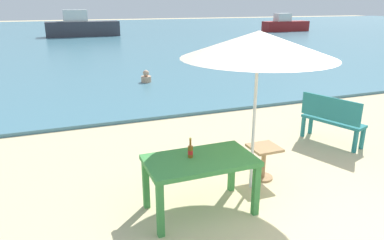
% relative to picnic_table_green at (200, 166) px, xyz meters
% --- Properties ---
extents(ground_plane, '(120.00, 120.00, 0.00)m').
position_rel_picnic_table_green_xyz_m(ground_plane, '(1.28, -1.06, -0.65)').
color(ground_plane, beige).
extents(sea_water, '(120.00, 50.00, 0.08)m').
position_rel_picnic_table_green_xyz_m(sea_water, '(1.28, 28.94, -0.61)').
color(sea_water, teal).
rests_on(sea_water, ground_plane).
extents(picnic_table_green, '(1.40, 0.80, 0.76)m').
position_rel_picnic_table_green_xyz_m(picnic_table_green, '(0.00, 0.00, 0.00)').
color(picnic_table_green, '#3D8C42').
rests_on(picnic_table_green, ground_plane).
extents(beer_bottle_amber, '(0.07, 0.07, 0.26)m').
position_rel_picnic_table_green_xyz_m(beer_bottle_amber, '(-0.10, 0.08, 0.20)').
color(beer_bottle_amber, brown).
rests_on(beer_bottle_amber, picnic_table_green).
extents(patio_umbrella, '(2.10, 2.10, 2.30)m').
position_rel_picnic_table_green_xyz_m(patio_umbrella, '(0.95, 0.31, 1.47)').
color(patio_umbrella, silver).
rests_on(patio_umbrella, ground_plane).
extents(side_table_wood, '(0.44, 0.44, 0.54)m').
position_rel_picnic_table_green_xyz_m(side_table_wood, '(1.28, 0.49, -0.30)').
color(side_table_wood, '#9E7A51').
rests_on(side_table_wood, ground_plane).
extents(bench_teal_center, '(0.73, 1.25, 0.95)m').
position_rel_picnic_table_green_xyz_m(bench_teal_center, '(3.29, 1.29, -0.11)').
color(bench_teal_center, '#237275').
rests_on(bench_teal_center, ground_plane).
extents(swimmer_person, '(0.34, 0.34, 0.41)m').
position_rel_picnic_table_green_xyz_m(swimmer_person, '(1.24, 7.79, -0.41)').
color(swimmer_person, tan).
rests_on(swimmer_person, sea_water).
extents(boat_tanker, '(4.49, 1.22, 1.63)m').
position_rel_picnic_table_green_xyz_m(boat_tanker, '(18.99, 25.10, 0.02)').
color(boat_tanker, maroon).
rests_on(boat_tanker, sea_water).
extents(boat_sailboat, '(5.62, 1.53, 2.05)m').
position_rel_picnic_table_green_xyz_m(boat_sailboat, '(0.73, 26.53, 0.17)').
color(boat_sailboat, '#38383F').
rests_on(boat_sailboat, sea_water).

